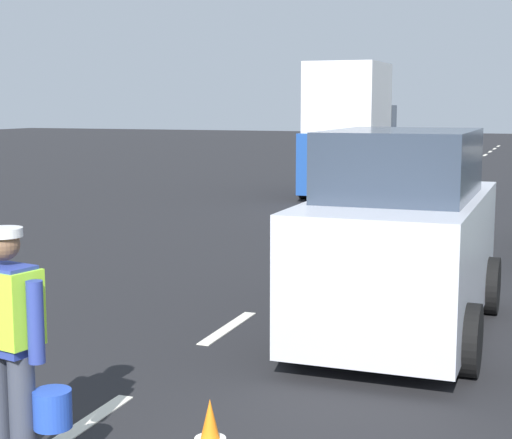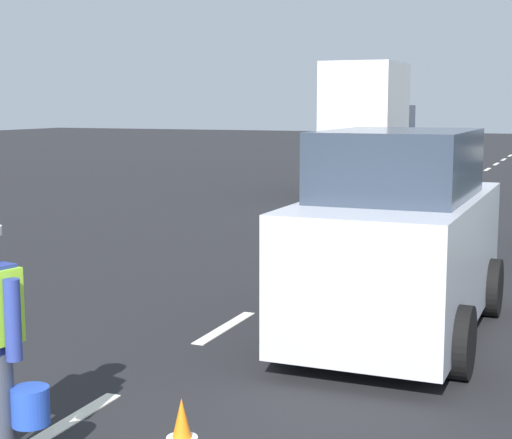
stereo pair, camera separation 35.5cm
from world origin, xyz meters
name	(u,v)px [view 1 (the left image)]	position (x,y,z in m)	size (l,w,h in m)	color
ground_plane	(431,191)	(0.00, 21.00, 0.00)	(96.00, 96.00, 0.00)	black
lane_center_line	(450,179)	(0.00, 25.20, 0.00)	(0.14, 46.40, 0.01)	silver
road_worker	(11,337)	(-0.03, 1.93, 0.93)	(0.77, 0.37, 1.67)	#383D4C
delivery_truck	(353,136)	(-1.89, 19.22, 1.61)	(2.16, 4.60, 3.54)	#1E4799
car_outgoing_ahead	(402,241)	(1.83, 6.17, 1.02)	(1.90, 3.89, 2.21)	silver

